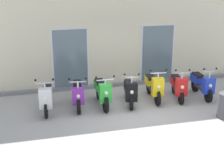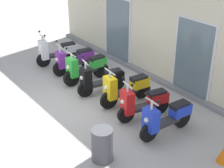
{
  "view_description": "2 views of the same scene",
  "coord_description": "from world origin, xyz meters",
  "px_view_note": "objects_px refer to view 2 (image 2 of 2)",
  "views": [
    {
      "loc": [
        -3.26,
        -9.23,
        4.35
      ],
      "look_at": [
        -0.67,
        0.83,
        0.8
      ],
      "focal_mm": 54.75,
      "sensor_mm": 36.0,
      "label": 1
    },
    {
      "loc": [
        7.26,
        -4.24,
        4.87
      ],
      "look_at": [
        0.67,
        0.85,
        0.61
      ],
      "focal_mm": 54.08,
      "sensor_mm": 36.0,
      "label": 2
    }
  ],
  "objects_px": {
    "scooter_white": "(57,51)",
    "scooter_purple": "(74,60)",
    "trash_bin": "(102,145)",
    "scooter_blue": "(166,117)",
    "scooter_yellow": "(125,88)",
    "scooter_green": "(86,68)",
    "scooter_red": "(143,102)",
    "scooter_black": "(101,79)"
  },
  "relations": [
    {
      "from": "scooter_white",
      "to": "scooter_purple",
      "type": "relative_size",
      "value": 1.03
    },
    {
      "from": "trash_bin",
      "to": "scooter_blue",
      "type": "bearing_deg",
      "value": 84.55
    },
    {
      "from": "scooter_purple",
      "to": "trash_bin",
      "type": "height_order",
      "value": "scooter_purple"
    },
    {
      "from": "scooter_yellow",
      "to": "trash_bin",
      "type": "xyz_separation_m",
      "value": [
        1.58,
        -1.95,
        -0.11
      ]
    },
    {
      "from": "scooter_yellow",
      "to": "scooter_green",
      "type": "bearing_deg",
      "value": -176.9
    },
    {
      "from": "scooter_white",
      "to": "scooter_green",
      "type": "distance_m",
      "value": 1.8
    },
    {
      "from": "scooter_blue",
      "to": "scooter_white",
      "type": "bearing_deg",
      "value": 179.48
    },
    {
      "from": "scooter_green",
      "to": "scooter_red",
      "type": "distance_m",
      "value": 2.7
    },
    {
      "from": "scooter_green",
      "to": "scooter_black",
      "type": "relative_size",
      "value": 1.08
    },
    {
      "from": "scooter_black",
      "to": "scooter_blue",
      "type": "bearing_deg",
      "value": 0.32
    },
    {
      "from": "scooter_white",
      "to": "scooter_yellow",
      "type": "height_order",
      "value": "scooter_white"
    },
    {
      "from": "scooter_white",
      "to": "trash_bin",
      "type": "bearing_deg",
      "value": -19.3
    },
    {
      "from": "scooter_purple",
      "to": "scooter_red",
      "type": "bearing_deg",
      "value": -1.46
    },
    {
      "from": "scooter_green",
      "to": "scooter_blue",
      "type": "xyz_separation_m",
      "value": [
        3.59,
        -0.07,
        -0.0
      ]
    },
    {
      "from": "scooter_blue",
      "to": "scooter_yellow",
      "type": "bearing_deg",
      "value": 174.34
    },
    {
      "from": "scooter_yellow",
      "to": "trash_bin",
      "type": "relative_size",
      "value": 2.13
    },
    {
      "from": "scooter_blue",
      "to": "trash_bin",
      "type": "xyz_separation_m",
      "value": [
        -0.17,
        -1.78,
        -0.09
      ]
    },
    {
      "from": "scooter_green",
      "to": "scooter_blue",
      "type": "bearing_deg",
      "value": -1.17
    },
    {
      "from": "scooter_green",
      "to": "scooter_red",
      "type": "bearing_deg",
      "value": -0.38
    },
    {
      "from": "scooter_white",
      "to": "scooter_green",
      "type": "height_order",
      "value": "scooter_white"
    },
    {
      "from": "scooter_yellow",
      "to": "scooter_black",
      "type": "bearing_deg",
      "value": -168.34
    },
    {
      "from": "scooter_red",
      "to": "trash_bin",
      "type": "xyz_separation_m",
      "value": [
        0.72,
        -1.84,
        -0.07
      ]
    },
    {
      "from": "scooter_purple",
      "to": "scooter_yellow",
      "type": "bearing_deg",
      "value": 0.61
    },
    {
      "from": "scooter_blue",
      "to": "trash_bin",
      "type": "relative_size",
      "value": 2.03
    },
    {
      "from": "scooter_blue",
      "to": "trash_bin",
      "type": "distance_m",
      "value": 1.79
    },
    {
      "from": "scooter_white",
      "to": "scooter_purple",
      "type": "bearing_deg",
      "value": 5.45
    },
    {
      "from": "scooter_purple",
      "to": "scooter_green",
      "type": "relative_size",
      "value": 0.95
    },
    {
      "from": "scooter_black",
      "to": "trash_bin",
      "type": "distance_m",
      "value": 3.05
    },
    {
      "from": "scooter_white",
      "to": "scooter_green",
      "type": "relative_size",
      "value": 0.98
    },
    {
      "from": "scooter_green",
      "to": "scooter_blue",
      "type": "relative_size",
      "value": 1.04
    },
    {
      "from": "scooter_white",
      "to": "scooter_red",
      "type": "relative_size",
      "value": 1.07
    },
    {
      "from": "scooter_red",
      "to": "scooter_yellow",
      "type": "bearing_deg",
      "value": 172.23
    },
    {
      "from": "scooter_black",
      "to": "scooter_blue",
      "type": "distance_m",
      "value": 2.66
    },
    {
      "from": "scooter_purple",
      "to": "scooter_red",
      "type": "distance_m",
      "value": 3.5
    },
    {
      "from": "scooter_white",
      "to": "scooter_blue",
      "type": "bearing_deg",
      "value": -0.52
    },
    {
      "from": "trash_bin",
      "to": "scooter_green",
      "type": "bearing_deg",
      "value": 151.54
    },
    {
      "from": "scooter_yellow",
      "to": "scooter_blue",
      "type": "relative_size",
      "value": 1.05
    },
    {
      "from": "scooter_red",
      "to": "trash_bin",
      "type": "height_order",
      "value": "scooter_red"
    },
    {
      "from": "scooter_green",
      "to": "trash_bin",
      "type": "bearing_deg",
      "value": -28.46
    },
    {
      "from": "scooter_green",
      "to": "trash_bin",
      "type": "distance_m",
      "value": 3.89
    },
    {
      "from": "scooter_black",
      "to": "scooter_red",
      "type": "relative_size",
      "value": 1.01
    },
    {
      "from": "scooter_white",
      "to": "scooter_yellow",
      "type": "relative_size",
      "value": 0.96
    }
  ]
}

